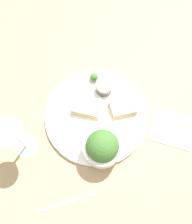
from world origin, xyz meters
name	(u,v)px	position (x,y,z in m)	size (l,w,h in m)	color
ground_plane	(96,116)	(0.00, 0.00, 0.00)	(4.00, 4.00, 0.00)	tan
dinner_plate	(96,115)	(0.00, 0.00, 0.01)	(0.35, 0.35, 0.01)	white
salad_bowl	(102,147)	(0.03, -0.12, 0.06)	(0.12, 0.12, 0.11)	white
sauce_ramekin	(104,88)	(0.02, 0.09, 0.03)	(0.06, 0.06, 0.03)	#4C4C4C
cheese_toast_near	(87,107)	(-0.03, 0.02, 0.03)	(0.10, 0.08, 0.03)	#D1B27F
cheese_toast_far	(123,108)	(0.09, 0.03, 0.03)	(0.10, 0.09, 0.03)	#D1B27F
wine_glass	(13,136)	(-0.22, -0.13, 0.12)	(0.08, 0.08, 0.17)	silver
garnish	(94,77)	(-0.02, 0.14, 0.03)	(0.03, 0.03, 0.03)	#477533
napkin	(175,129)	(0.27, -0.02, 0.00)	(0.18, 0.15, 0.01)	white
fork	(68,202)	(-0.06, -0.28, 0.00)	(0.17, 0.08, 0.01)	silver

